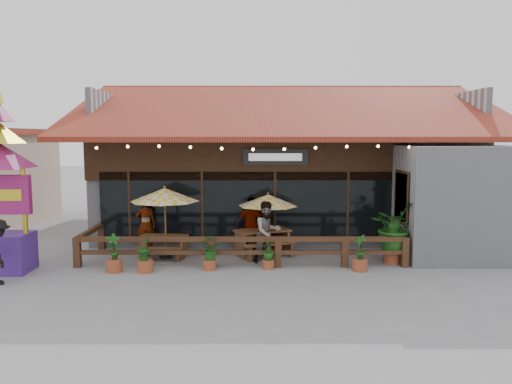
{
  "coord_description": "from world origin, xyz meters",
  "views": [
    {
      "loc": [
        -1.2,
        -15.09,
        3.9
      ],
      "look_at": [
        -1.15,
        1.5,
        2.04
      ],
      "focal_mm": 35.0,
      "sensor_mm": 36.0,
      "label": 1
    }
  ],
  "objects_px": {
    "umbrella_left": "(165,195)",
    "tropical_plant": "(393,228)",
    "umbrella_right": "(268,201)",
    "picnic_table_right": "(262,238)",
    "picnic_table_left": "(164,243)"
  },
  "relations": [
    {
      "from": "umbrella_left",
      "to": "tropical_plant",
      "type": "xyz_separation_m",
      "value": [
        7.1,
        -0.72,
        -0.93
      ]
    },
    {
      "from": "tropical_plant",
      "to": "umbrella_left",
      "type": "bearing_deg",
      "value": 174.22
    },
    {
      "from": "umbrella_right",
      "to": "picnic_table_right",
      "type": "height_order",
      "value": "umbrella_right"
    },
    {
      "from": "tropical_plant",
      "to": "picnic_table_right",
      "type": "bearing_deg",
      "value": 164.54
    },
    {
      "from": "picnic_table_left",
      "to": "tropical_plant",
      "type": "distance_m",
      "value": 7.24
    },
    {
      "from": "umbrella_left",
      "to": "picnic_table_left",
      "type": "height_order",
      "value": "umbrella_left"
    },
    {
      "from": "picnic_table_right",
      "to": "tropical_plant",
      "type": "height_order",
      "value": "tropical_plant"
    },
    {
      "from": "umbrella_right",
      "to": "picnic_table_left",
      "type": "height_order",
      "value": "umbrella_right"
    },
    {
      "from": "umbrella_right",
      "to": "tropical_plant",
      "type": "height_order",
      "value": "umbrella_right"
    },
    {
      "from": "picnic_table_right",
      "to": "tropical_plant",
      "type": "distance_m",
      "value": 4.17
    },
    {
      "from": "picnic_table_left",
      "to": "tropical_plant",
      "type": "bearing_deg",
      "value": -6.43
    },
    {
      "from": "picnic_table_left",
      "to": "picnic_table_right",
      "type": "height_order",
      "value": "picnic_table_right"
    },
    {
      "from": "picnic_table_right",
      "to": "tropical_plant",
      "type": "relative_size",
      "value": 1.16
    },
    {
      "from": "umbrella_right",
      "to": "picnic_table_right",
      "type": "relative_size",
      "value": 1.02
    },
    {
      "from": "umbrella_left",
      "to": "umbrella_right",
      "type": "relative_size",
      "value": 1.03
    }
  ]
}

